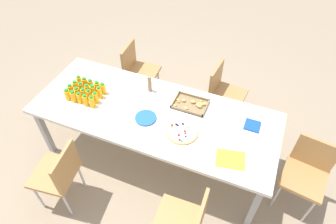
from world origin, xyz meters
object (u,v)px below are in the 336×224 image
Objects in this scene: plate_stack at (146,118)px; paper_folder at (230,159)px; chair_near_right at (185,222)px; juice_bottle_4 at (92,102)px; juice_bottle_18 at (97,87)px; juice_bottle_11 at (82,88)px; juice_bottle_14 at (99,92)px; napkin_stack at (252,126)px; chair_near_left at (59,173)px; juice_bottle_2 at (79,98)px; chair_far_left at (138,68)px; juice_bottle_6 at (77,92)px; juice_bottle_3 at (85,100)px; juice_bottle_10 at (76,86)px; juice_bottle_0 at (67,95)px; juice_bottle_19 at (103,89)px; juice_bottle_15 at (79,81)px; juice_bottle_16 at (85,83)px; juice_bottle_5 at (71,90)px; snack_tray at (191,104)px; juice_bottle_9 at (96,98)px; juice_bottle_12 at (87,90)px; chair_far_right at (223,91)px; chair_end at (307,171)px; cardboard_tube at (150,84)px; juice_bottle_8 at (89,95)px; fruit_pizza at (182,132)px; juice_bottle_13 at (93,91)px; juice_bottle_17 at (91,85)px; juice_bottle_7 at (84,94)px; juice_bottle_1 at (73,96)px; party_table at (154,116)px.

paper_folder is at bearing -9.89° from plate_stack.
chair_near_right is 1.50m from juice_bottle_4.
juice_bottle_11 is at bearing -151.37° from juice_bottle_18.
juice_bottle_14 is 1.00× the size of napkin_stack.
juice_bottle_2 is (-0.17, 0.70, 0.31)m from chair_near_left.
chair_far_left is 1.04m from juice_bottle_6.
juice_bottle_3 is 0.94× the size of juice_bottle_14.
juice_bottle_10 is 1.92m from napkin_stack.
juice_bottle_0 is 0.15m from juice_bottle_2.
juice_bottle_19 is (-0.01, 0.92, 0.31)m from chair_near_left.
juice_bottle_15 is 0.08m from juice_bottle_16.
juice_bottle_3 is 1.00× the size of juice_bottle_11.
juice_bottle_6 is (0.08, -0.00, -0.00)m from juice_bottle_5.
chair_near_right reaches higher than snack_tray.
juice_bottle_14 is (-1.30, 0.84, 0.32)m from chair_near_right.
juice_bottle_15 reaches higher than plate_stack.
juice_bottle_9 is 0.08m from juice_bottle_14.
chair_far_left is 6.04× the size of juice_bottle_18.
juice_bottle_12 is at bearing -27.43° from juice_bottle_15.
chair_far_right is at bearing 33.27° from juice_bottle_18.
juice_bottle_5 is 0.11m from juice_bottle_11.
chair_end is 1.81m from cardboard_tube.
juice_bottle_6 is (-1.52, 0.76, 0.31)m from chair_near_right.
juice_bottle_18 is (0.23, -0.00, -0.00)m from juice_bottle_15.
chair_far_left is 0.87m from juice_bottle_19.
juice_bottle_2 is 0.75m from plate_stack.
juice_bottle_10 reaches higher than plate_stack.
juice_bottle_15 is at bearing 166.01° from juice_bottle_14.
juice_bottle_8 is (-1.38, 0.77, 0.32)m from chair_near_right.
juice_bottle_14 is at bearing -2.38° from chair_far_left.
juice_bottle_5 is at bearing -153.12° from cardboard_tube.
juice_bottle_2 is 1.15m from fruit_pizza.
juice_bottle_15 reaches higher than juice_bottle_10.
chair_near_right is 1.64m from juice_bottle_13.
cardboard_tube reaches higher than juice_bottle_6.
juice_bottle_8 is 0.45× the size of fruit_pizza.
juice_bottle_6 is 0.17m from juice_bottle_17.
chair_far_right is (-0.13, 1.73, 0.00)m from chair_near_right.
snack_tray is (1.26, 0.18, -0.05)m from juice_bottle_15.
juice_bottle_8 is at bearing -46.81° from chair_far_right.
juice_bottle_0 reaches higher than chair_far_right.
juice_bottle_4 reaches higher than juice_bottle_18.
juice_bottle_3 is (-1.24, -1.04, 0.32)m from chair_far_right.
juice_bottle_9 is at bearing -2.92° from juice_bottle_7.
juice_bottle_1 is (0.08, -0.00, 0.00)m from juice_bottle_0.
chair_near_right is (0.67, -0.86, -0.20)m from party_table.
juice_bottle_15 is (0.00, 0.16, -0.00)m from juice_bottle_5.
juice_bottle_14 is at bearing 170.70° from plate_stack.
juice_bottle_13 is at bearing -172.59° from napkin_stack.
party_table is 0.73m from juice_bottle_3.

